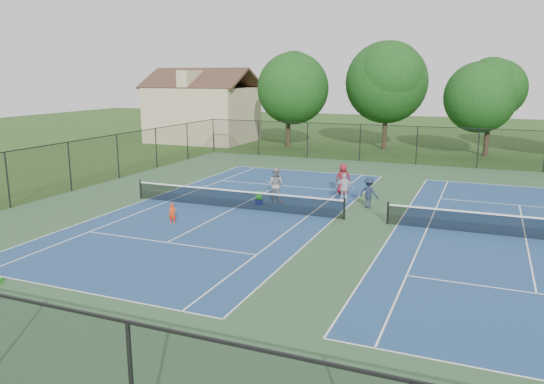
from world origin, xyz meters
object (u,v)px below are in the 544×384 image
at_px(child_player, 172,214).
at_px(bystander_a, 344,188).
at_px(bystander_c, 343,179).
at_px(tree_back_c, 491,92).
at_px(instructor, 276,185).
at_px(ball_hopper, 259,196).
at_px(tree_back_a, 288,84).
at_px(tree_back_b, 387,78).
at_px(clapboard_house, 203,112).
at_px(bystander_b, 369,193).
at_px(ball_crate, 259,202).

distance_m(child_player, bystander_a, 9.65).
relative_size(child_player, bystander_c, 0.56).
bearing_deg(bystander_c, tree_back_c, -129.50).
bearing_deg(instructor, child_player, 64.01).
bearing_deg(child_player, tree_back_c, 52.80).
bearing_deg(ball_hopper, tree_back_a, 106.81).
xyz_separation_m(tree_back_a, tree_back_b, (9.00, 2.00, 0.56)).
bearing_deg(bystander_a, ball_hopper, 6.02).
height_order(tree_back_c, ball_hopper, tree_back_c).
xyz_separation_m(tree_back_a, bystander_c, (10.41, -18.47, -5.13)).
relative_size(clapboard_house, child_player, 10.63).
distance_m(tree_back_b, ball_hopper, 25.61).
height_order(tree_back_c, bystander_b, tree_back_c).
bearing_deg(ball_crate, child_player, -113.76).
height_order(clapboard_house, instructor, clapboard_house).
distance_m(bystander_a, ball_crate, 4.74).
height_order(bystander_a, bystander_c, bystander_c).
distance_m(tree_back_c, ball_hopper, 26.72).
bearing_deg(child_player, ball_crate, 53.86).
relative_size(tree_back_c, ball_crate, 21.97).
bearing_deg(bystander_a, bystander_b, 136.47).
bearing_deg(child_player, ball_hopper, 53.86).
height_order(bystander_b, ball_hopper, bystander_b).
relative_size(tree_back_b, tree_back_c, 1.19).
xyz_separation_m(child_player, ball_crate, (2.24, 5.08, -0.36)).
bearing_deg(tree_back_c, tree_back_a, -176.82).
xyz_separation_m(tree_back_b, child_player, (-4.35, -29.86, -6.09)).
relative_size(bystander_a, ball_crate, 4.38).
bearing_deg(clapboard_house, ball_crate, -54.63).
bearing_deg(ball_crate, clapboard_house, 125.37).
distance_m(instructor, bystander_b, 5.14).
relative_size(tree_back_a, child_player, 9.01).
xyz_separation_m(instructor, bystander_a, (3.62, 1.11, -0.13)).
relative_size(instructor, ball_hopper, 4.64).
distance_m(ball_crate, ball_hopper, 0.35).
bearing_deg(tree_back_a, ball_hopper, -73.19).
bearing_deg(tree_back_c, ball_crate, -115.05).
bearing_deg(ball_crate, ball_hopper, 0.00).
xyz_separation_m(tree_back_c, bystander_c, (-7.59, -19.47, -4.57)).
bearing_deg(ball_hopper, bystander_a, 27.01).
height_order(tree_back_a, instructor, tree_back_a).
bearing_deg(instructor, tree_back_a, -72.50).
distance_m(tree_back_c, bystander_b, 23.40).
bearing_deg(clapboard_house, tree_back_b, 3.01).
distance_m(instructor, bystander_c, 4.44).
height_order(child_player, ball_hopper, child_player).
bearing_deg(child_player, bystander_c, 46.08).
bearing_deg(tree_back_a, clapboard_house, 174.29).
relative_size(tree_back_b, ball_crate, 26.25).
bearing_deg(ball_crate, tree_back_c, 64.95).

